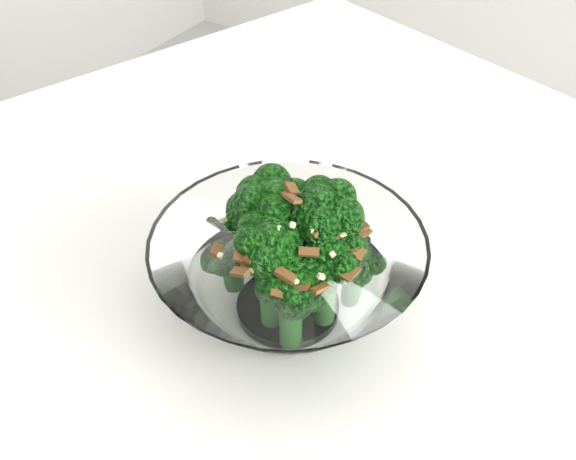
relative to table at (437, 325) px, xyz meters
The scene contains 2 objects.
table is the anchor object (origin of this frame).
broccoli_dish 0.20m from the table, 132.39° to the right, with size 0.23×0.23×0.13m.
Camera 1 is at (0.10, -0.43, 1.18)m, focal length 40.00 mm.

